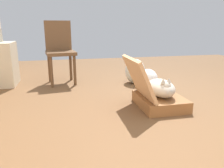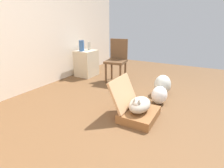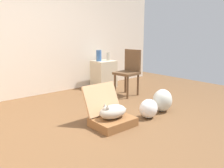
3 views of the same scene
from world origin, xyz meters
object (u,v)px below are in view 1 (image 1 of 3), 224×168
side_table (0,64)px  plastic_bag_clear (135,71)px  plastic_bag_white (148,80)px  suitcase_base (160,101)px  cat (161,88)px  chair (60,49)px  vase_short (0,35)px

side_table → plastic_bag_clear: bearing=-99.4°
plastic_bag_white → suitcase_base: bearing=170.0°
cat → side_table: (1.39, 1.97, 0.10)m
cat → plastic_bag_white: size_ratio=1.63×
chair → cat: bearing=-59.3°
plastic_bag_white → plastic_bag_clear: size_ratio=0.82×
plastic_bag_clear → side_table: (0.33, 2.02, 0.13)m
cat → chair: size_ratio=0.53×
suitcase_base → cat: size_ratio=1.13×
side_table → plastic_bag_white: bearing=-109.8°
plastic_bag_white → chair: size_ratio=0.33×
plastic_bag_white → vase_short: 2.32m
plastic_bag_clear → side_table: bearing=80.6°
suitcase_base → chair: 1.79m
side_table → chair: chair is taller
plastic_bag_white → chair: bearing=58.8°
cat → side_table: side_table is taller
suitcase_base → cat: (-0.01, 0.00, 0.16)m
side_table → chair: size_ratio=0.67×
side_table → vase_short: vase_short is taller
suitcase_base → chair: bearing=38.4°
suitcase_base → side_table: 2.42m
plastic_bag_clear → chair: size_ratio=0.40×
side_table → chair: (-0.03, -0.89, 0.20)m
plastic_bag_clear → vase_short: 2.13m
plastic_bag_clear → vase_short: size_ratio=1.95×
suitcase_base → side_table: size_ratio=0.89×
suitcase_base → cat: bearing=177.3°
cat → plastic_bag_clear: plastic_bag_clear is taller
vase_short → plastic_bag_clear: bearing=-102.9°
suitcase_base → cat: 0.16m
cat → vase_short: size_ratio=2.61×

